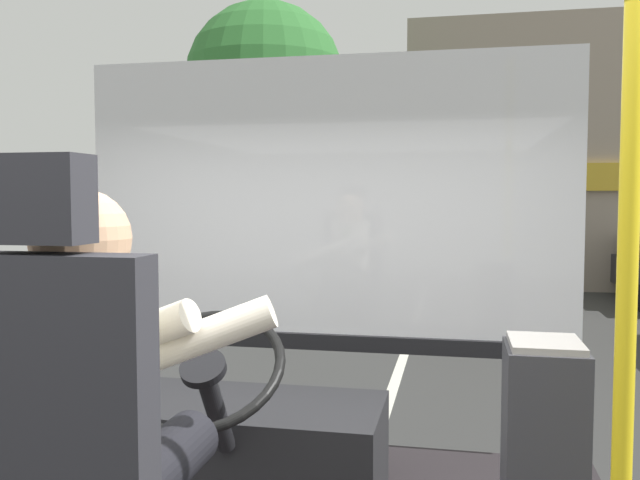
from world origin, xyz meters
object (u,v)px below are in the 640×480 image
object	(u,v)px
bus_driver	(100,399)
fare_box	(542,479)
handrail_pole	(628,254)
steering_console	(248,446)

from	to	relation	value
bus_driver	fare_box	distance (m)	1.29
handrail_pole	bus_driver	bearing A→B (deg)	-174.72
handrail_pole	fare_box	world-z (taller)	handrail_pole
steering_console	handrail_pole	distance (m)	1.81
fare_box	handrail_pole	bearing A→B (deg)	-77.66
steering_console	fare_box	distance (m)	1.23
steering_console	fare_box	xyz separation A→B (m)	(1.09, -0.55, 0.19)
bus_driver	steering_console	size ratio (longest dim) A/B	0.72
handrail_pole	fare_box	bearing A→B (deg)	102.34
bus_driver	steering_console	world-z (taller)	bus_driver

